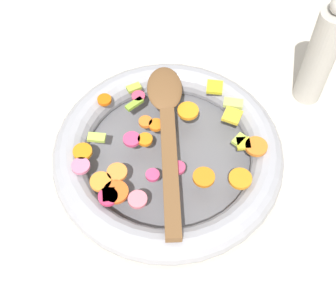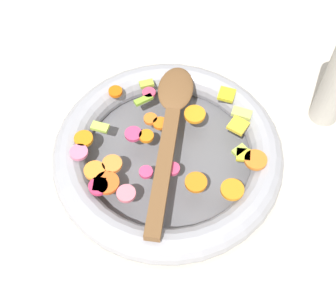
{
  "view_description": "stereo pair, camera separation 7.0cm",
  "coord_description": "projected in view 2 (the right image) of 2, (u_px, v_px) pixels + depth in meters",
  "views": [
    {
      "loc": [
        -0.38,
        0.02,
        0.63
      ],
      "look_at": [
        0.0,
        0.0,
        0.05
      ],
      "focal_mm": 50.0,
      "sensor_mm": 36.0,
      "label": 1
    },
    {
      "loc": [
        -0.38,
        -0.05,
        0.63
      ],
      "look_at": [
        0.0,
        0.0,
        0.05
      ],
      "focal_mm": 50.0,
      "sensor_mm": 36.0,
      "label": 2
    }
  ],
  "objects": [
    {
      "name": "chopped_vegetables",
      "position": [
        160.0,
        147.0,
        0.69
      ],
      "size": [
        0.23,
        0.3,
        0.01
      ],
      "color": "orange",
      "rests_on": "skillet"
    },
    {
      "name": "ground_plane",
      "position": [
        168.0,
        161.0,
        0.74
      ],
      "size": [
        4.0,
        4.0,
        0.0
      ],
      "primitive_type": "plane",
      "color": "beige"
    },
    {
      "name": "skillet",
      "position": [
        168.0,
        154.0,
        0.72
      ],
      "size": [
        0.35,
        0.35,
        0.05
      ],
      "color": "slate",
      "rests_on": "ground_plane"
    },
    {
      "name": "wooden_spoon",
      "position": [
        170.0,
        125.0,
        0.7
      ],
      "size": [
        0.3,
        0.06,
        0.01
      ],
      "color": "brown",
      "rests_on": "chopped_vegetables"
    }
  ]
}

